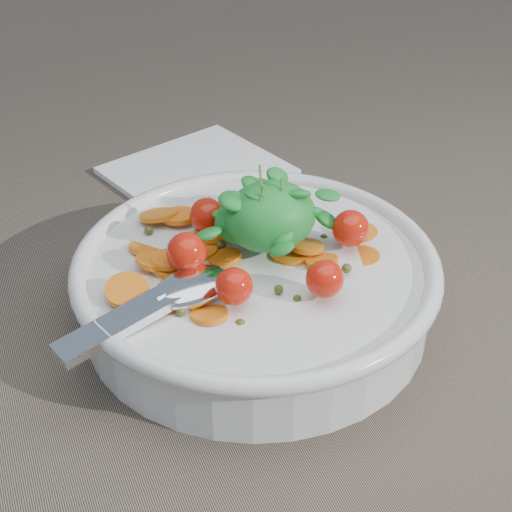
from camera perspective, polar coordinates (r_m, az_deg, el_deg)
name	(u,v)px	position (r m, az deg, el deg)	size (l,w,h in m)	color
ground	(250,290)	(0.55, -0.45, -2.46)	(6.00, 6.00, 0.00)	#766654
bowl	(255,283)	(0.51, -0.04, -1.94)	(0.26, 0.24, 0.10)	silver
napkin	(197,171)	(0.70, -4.31, 6.16)	(0.14, 0.12, 0.01)	white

